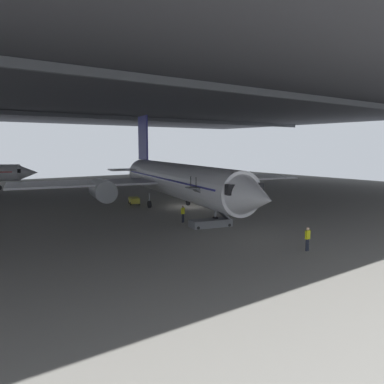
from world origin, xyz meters
name	(u,v)px	position (x,y,z in m)	size (l,w,h in m)	color
ground_plane	(186,207)	(0.00, 0.00, 0.00)	(110.00, 110.00, 0.00)	gray
hangar_structure	(133,103)	(-0.08, 13.79, 14.02)	(121.00, 99.00, 14.66)	#4C4F54
airplane_main	(175,180)	(-2.22, -0.97, 3.57)	(37.97, 38.71, 12.10)	white
boarding_stairs	(210,219)	(-5.20, -11.35, 0.74)	(4.53, 2.32, 4.79)	slate
crew_worker_near_nose	(307,237)	(-4.79, -22.12, 1.02)	(0.55, 0.24, 1.77)	#232838
crew_worker_by_stairs	(183,213)	(-6.11, -8.13, 0.99)	(0.52, 0.33, 1.73)	#232838
baggage_tug	(134,200)	(-4.40, 5.57, 0.53)	(1.88, 2.47, 0.90)	yellow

